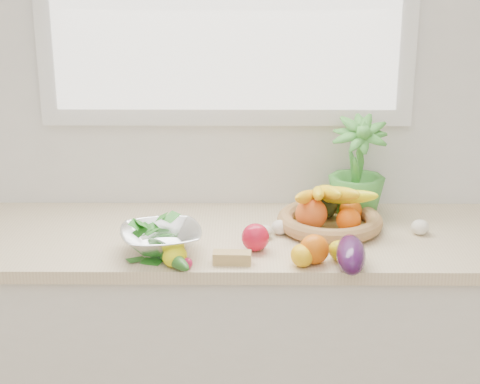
{
  "coord_description": "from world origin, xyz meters",
  "views": [
    {
      "loc": [
        0.07,
        -0.31,
        1.79
      ],
      "look_at": [
        0.05,
        1.93,
        1.05
      ],
      "focal_mm": 55.0,
      "sensor_mm": 36.0,
      "label": 1
    }
  ],
  "objects_px": {
    "eggplant": "(351,254)",
    "fruit_basket": "(329,215)",
    "apple": "(255,237)",
    "colander_with_spinach": "(161,234)",
    "potted_herb": "(357,167)",
    "cucumber": "(167,254)"
  },
  "relations": [
    {
      "from": "eggplant",
      "to": "fruit_basket",
      "type": "height_order",
      "value": "fruit_basket"
    },
    {
      "from": "apple",
      "to": "colander_with_spinach",
      "type": "distance_m",
      "value": 0.29
    },
    {
      "from": "fruit_basket",
      "to": "potted_herb",
      "type": "bearing_deg",
      "value": 51.14
    },
    {
      "from": "colander_with_spinach",
      "to": "eggplant",
      "type": "bearing_deg",
      "value": -10.63
    },
    {
      "from": "apple",
      "to": "eggplant",
      "type": "bearing_deg",
      "value": -26.02
    },
    {
      "from": "apple",
      "to": "cucumber",
      "type": "xyz_separation_m",
      "value": [
        -0.26,
        -0.09,
        -0.02
      ]
    },
    {
      "from": "potted_herb",
      "to": "colander_with_spinach",
      "type": "distance_m",
      "value": 0.74
    },
    {
      "from": "eggplant",
      "to": "colander_with_spinach",
      "type": "xyz_separation_m",
      "value": [
        -0.57,
        0.11,
        0.02
      ]
    },
    {
      "from": "apple",
      "to": "cucumber",
      "type": "bearing_deg",
      "value": -161.48
    },
    {
      "from": "colander_with_spinach",
      "to": "fruit_basket",
      "type": "bearing_deg",
      "value": 21.62
    },
    {
      "from": "apple",
      "to": "cucumber",
      "type": "height_order",
      "value": "apple"
    },
    {
      "from": "apple",
      "to": "potted_herb",
      "type": "relative_size",
      "value": 0.25
    },
    {
      "from": "apple",
      "to": "potted_herb",
      "type": "distance_m",
      "value": 0.49
    },
    {
      "from": "potted_herb",
      "to": "fruit_basket",
      "type": "bearing_deg",
      "value": -128.86
    },
    {
      "from": "eggplant",
      "to": "colander_with_spinach",
      "type": "bearing_deg",
      "value": 169.37
    },
    {
      "from": "apple",
      "to": "potted_herb",
      "type": "height_order",
      "value": "potted_herb"
    },
    {
      "from": "cucumber",
      "to": "potted_herb",
      "type": "bearing_deg",
      "value": 33.21
    },
    {
      "from": "eggplant",
      "to": "fruit_basket",
      "type": "distance_m",
      "value": 0.32
    },
    {
      "from": "potted_herb",
      "to": "fruit_basket",
      "type": "xyz_separation_m",
      "value": [
        -0.11,
        -0.13,
        -0.13
      ]
    },
    {
      "from": "cucumber",
      "to": "fruit_basket",
      "type": "height_order",
      "value": "fruit_basket"
    },
    {
      "from": "eggplant",
      "to": "potted_herb",
      "type": "distance_m",
      "value": 0.48
    },
    {
      "from": "fruit_basket",
      "to": "apple",
      "type": "bearing_deg",
      "value": -143.42
    }
  ]
}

